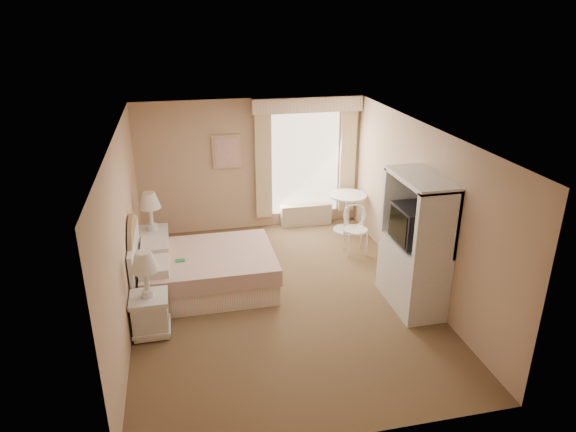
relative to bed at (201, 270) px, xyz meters
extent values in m
cube|color=brown|center=(1.13, -0.52, -0.33)|extent=(4.20, 5.50, 0.01)
cube|color=silver|center=(1.13, -0.52, 2.17)|extent=(4.20, 5.50, 0.01)
cube|color=tan|center=(1.13, 2.23, 0.92)|extent=(4.20, 0.01, 2.50)
cube|color=tan|center=(1.13, -3.27, 0.92)|extent=(4.20, 0.01, 2.50)
cube|color=tan|center=(-0.97, -0.52, 0.92)|extent=(0.01, 5.50, 2.50)
cube|color=tan|center=(3.23, -0.52, 0.92)|extent=(0.01, 5.50, 2.50)
cube|color=white|center=(2.18, 2.20, 0.92)|extent=(1.30, 0.02, 2.00)
cube|color=beige|center=(1.35, 2.15, 0.92)|extent=(0.30, 0.08, 2.05)
cube|color=beige|center=(3.01, 2.15, 0.92)|extent=(0.30, 0.08, 2.05)
cube|color=#DCAC8F|center=(2.18, 2.11, 2.04)|extent=(2.05, 0.20, 0.28)
cube|color=beige|center=(2.18, 2.11, -0.12)|extent=(1.00, 0.22, 0.42)
cube|color=tan|center=(0.68, 2.20, 1.22)|extent=(0.52, 0.03, 0.62)
cube|color=beige|center=(0.68, 2.18, 1.22)|extent=(0.42, 0.02, 0.52)
cube|color=#DCAC8F|center=(0.13, 0.00, -0.17)|extent=(1.91, 1.45, 0.33)
cube|color=beige|center=(0.13, 0.00, 0.12)|extent=(1.96, 1.51, 0.25)
cube|color=beige|center=(-0.65, -0.35, 0.31)|extent=(0.41, 0.56, 0.13)
cube|color=beige|center=(-0.65, 0.35, 0.31)|extent=(0.41, 0.56, 0.13)
cube|color=#23833F|center=(-0.29, -0.14, 0.26)|extent=(0.14, 0.10, 0.01)
cube|color=silver|center=(-0.92, 0.00, 0.17)|extent=(0.06, 1.55, 1.00)
cylinder|color=#977250|center=(-0.92, 0.00, 0.26)|extent=(0.05, 1.37, 1.37)
cube|color=white|center=(-0.71, -1.02, -0.07)|extent=(0.45, 0.45, 0.49)
cube|color=white|center=(-0.71, -1.02, 0.20)|extent=(0.49, 0.49, 0.06)
cube|color=white|center=(-0.71, -1.02, -0.23)|extent=(0.49, 0.49, 0.05)
cylinder|color=silver|center=(-0.71, -1.02, 0.28)|extent=(0.16, 0.16, 0.10)
cylinder|color=silver|center=(-0.71, -1.02, 0.48)|extent=(0.07, 0.07, 0.39)
cone|color=silver|center=(-0.71, -1.02, 0.74)|extent=(0.35, 0.35, 0.25)
cube|color=white|center=(-0.71, 1.11, -0.06)|extent=(0.46, 0.46, 0.50)
cube|color=white|center=(-0.71, 1.11, 0.22)|extent=(0.50, 0.50, 0.06)
cube|color=white|center=(-0.71, 1.11, -0.23)|extent=(0.50, 0.50, 0.05)
cylinder|color=silver|center=(-0.71, 1.11, 0.30)|extent=(0.16, 0.16, 0.10)
cylinder|color=silver|center=(-0.71, 1.11, 0.50)|extent=(0.07, 0.07, 0.40)
cone|color=silver|center=(-0.71, 1.11, 0.77)|extent=(0.36, 0.36, 0.26)
cylinder|color=silver|center=(2.88, 1.65, -0.32)|extent=(0.52, 0.52, 0.03)
cylinder|color=silver|center=(2.88, 1.65, 0.04)|extent=(0.08, 0.08, 0.70)
cylinder|color=white|center=(2.88, 1.65, 0.39)|extent=(0.70, 0.70, 0.04)
cylinder|color=silver|center=(2.54, 0.55, -0.12)|extent=(0.03, 0.03, 0.42)
cylinder|color=silver|center=(2.86, 0.53, -0.12)|extent=(0.03, 0.03, 0.42)
cylinder|color=silver|center=(2.56, 0.87, -0.12)|extent=(0.03, 0.03, 0.42)
cylinder|color=silver|center=(2.88, 0.85, -0.12)|extent=(0.03, 0.03, 0.42)
cylinder|color=white|center=(2.71, 0.70, 0.10)|extent=(0.44, 0.44, 0.04)
torus|color=silver|center=(2.72, 0.83, 0.32)|extent=(0.41, 0.13, 0.40)
cylinder|color=silver|center=(2.56, 0.87, 0.28)|extent=(0.03, 0.03, 0.37)
cylinder|color=silver|center=(2.88, 0.85, 0.28)|extent=(0.03, 0.03, 0.37)
cube|color=white|center=(2.93, -1.06, 0.15)|extent=(0.58, 1.17, 0.95)
cube|color=white|center=(2.93, -1.60, 1.10)|extent=(0.58, 0.08, 0.95)
cube|color=white|center=(2.93, -0.52, 1.10)|extent=(0.58, 0.08, 0.95)
cube|color=white|center=(2.93, -1.06, 1.58)|extent=(0.58, 1.17, 0.06)
cube|color=white|center=(3.20, -1.06, 1.10)|extent=(0.04, 1.17, 0.95)
cube|color=black|center=(2.91, -1.06, 0.92)|extent=(0.51, 0.64, 0.51)
cube|color=black|center=(2.66, -1.06, 0.92)|extent=(0.02, 0.53, 0.42)
camera|label=1|loc=(-0.18, -6.99, 3.68)|focal=32.00mm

